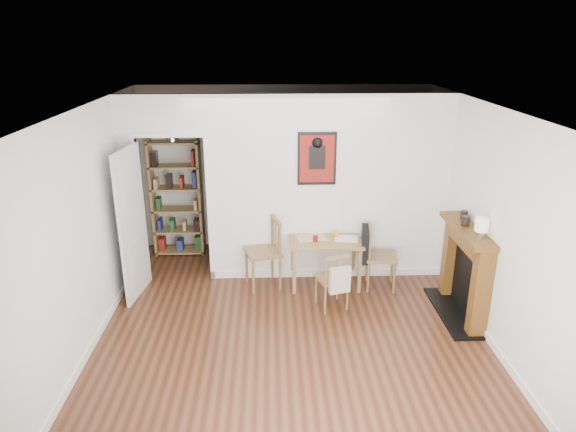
{
  "coord_description": "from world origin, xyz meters",
  "views": [
    {
      "loc": [
        -0.23,
        -5.35,
        3.36
      ],
      "look_at": [
        -0.01,
        0.6,
        1.21
      ],
      "focal_mm": 32.0,
      "sensor_mm": 36.0,
      "label": 1
    }
  ],
  "objects_px": {
    "dining_table": "(325,245)",
    "mantel_lamp": "(482,226)",
    "chair_right": "(380,256)",
    "bookshelf": "(177,199)",
    "notebook": "(346,239)",
    "chair_left": "(263,253)",
    "orange_fruit": "(336,234)",
    "red_glass": "(315,238)",
    "ceramic_jar_a": "(466,221)",
    "chair_front": "(332,279)",
    "ceramic_jar_b": "(464,215)",
    "fireplace": "(466,269)"
  },
  "relations": [
    {
      "from": "dining_table",
      "to": "notebook",
      "type": "relative_size",
      "value": 3.16
    },
    {
      "from": "chair_right",
      "to": "orange_fruit",
      "type": "relative_size",
      "value": 10.38
    },
    {
      "from": "red_glass",
      "to": "mantel_lamp",
      "type": "height_order",
      "value": "mantel_lamp"
    },
    {
      "from": "notebook",
      "to": "mantel_lamp",
      "type": "bearing_deg",
      "value": -42.06
    },
    {
      "from": "fireplace",
      "to": "ceramic_jar_a",
      "type": "distance_m",
      "value": 0.61
    },
    {
      "from": "chair_right",
      "to": "ceramic_jar_a",
      "type": "bearing_deg",
      "value": -38.43
    },
    {
      "from": "chair_right",
      "to": "bookshelf",
      "type": "distance_m",
      "value": 3.24
    },
    {
      "from": "fireplace",
      "to": "notebook",
      "type": "distance_m",
      "value": 1.61
    },
    {
      "from": "chair_right",
      "to": "mantel_lamp",
      "type": "bearing_deg",
      "value": -50.72
    },
    {
      "from": "chair_left",
      "to": "notebook",
      "type": "distance_m",
      "value": 1.16
    },
    {
      "from": "ceramic_jar_a",
      "to": "ceramic_jar_b",
      "type": "bearing_deg",
      "value": 74.53
    },
    {
      "from": "red_glass",
      "to": "ceramic_jar_a",
      "type": "bearing_deg",
      "value": -22.88
    },
    {
      "from": "red_glass",
      "to": "chair_left",
      "type": "bearing_deg",
      "value": 175.99
    },
    {
      "from": "bookshelf",
      "to": "ceramic_jar_a",
      "type": "bearing_deg",
      "value": -27.45
    },
    {
      "from": "fireplace",
      "to": "orange_fruit",
      "type": "height_order",
      "value": "fireplace"
    },
    {
      "from": "bookshelf",
      "to": "notebook",
      "type": "height_order",
      "value": "bookshelf"
    },
    {
      "from": "bookshelf",
      "to": "orange_fruit",
      "type": "height_order",
      "value": "bookshelf"
    },
    {
      "from": "chair_right",
      "to": "ceramic_jar_b",
      "type": "bearing_deg",
      "value": -27.11
    },
    {
      "from": "fireplace",
      "to": "chair_left",
      "type": "bearing_deg",
      "value": 161.22
    },
    {
      "from": "chair_left",
      "to": "ceramic_jar_a",
      "type": "relative_size",
      "value": 8.06
    },
    {
      "from": "chair_front",
      "to": "ceramic_jar_a",
      "type": "bearing_deg",
      "value": -5.33
    },
    {
      "from": "chair_left",
      "to": "notebook",
      "type": "xyz_separation_m",
      "value": [
        1.15,
        0.02,
        0.19
      ]
    },
    {
      "from": "dining_table",
      "to": "ceramic_jar_a",
      "type": "height_order",
      "value": "ceramic_jar_a"
    },
    {
      "from": "bookshelf",
      "to": "mantel_lamp",
      "type": "relative_size",
      "value": 7.72
    },
    {
      "from": "chair_right",
      "to": "mantel_lamp",
      "type": "height_order",
      "value": "mantel_lamp"
    },
    {
      "from": "chair_left",
      "to": "red_glass",
      "type": "relative_size",
      "value": 11.22
    },
    {
      "from": "notebook",
      "to": "ceramic_jar_a",
      "type": "bearing_deg",
      "value": -31.6
    },
    {
      "from": "dining_table",
      "to": "bookshelf",
      "type": "distance_m",
      "value": 2.52
    },
    {
      "from": "notebook",
      "to": "ceramic_jar_b",
      "type": "distance_m",
      "value": 1.57
    },
    {
      "from": "ceramic_jar_a",
      "to": "red_glass",
      "type": "bearing_deg",
      "value": 157.12
    },
    {
      "from": "chair_right",
      "to": "ceramic_jar_a",
      "type": "distance_m",
      "value": 1.32
    },
    {
      "from": "chair_right",
      "to": "chair_left",
      "type": "bearing_deg",
      "value": 176.16
    },
    {
      "from": "notebook",
      "to": "chair_right",
      "type": "bearing_deg",
      "value": -15.59
    },
    {
      "from": "chair_front",
      "to": "bookshelf",
      "type": "height_order",
      "value": "bookshelf"
    },
    {
      "from": "dining_table",
      "to": "mantel_lamp",
      "type": "xyz_separation_m",
      "value": [
        1.61,
        -1.18,
        0.72
      ]
    },
    {
      "from": "chair_front",
      "to": "notebook",
      "type": "distance_m",
      "value": 0.76
    },
    {
      "from": "bookshelf",
      "to": "red_glass",
      "type": "height_order",
      "value": "bookshelf"
    },
    {
      "from": "notebook",
      "to": "ceramic_jar_a",
      "type": "xyz_separation_m",
      "value": [
        1.3,
        -0.8,
        0.54
      ]
    },
    {
      "from": "dining_table",
      "to": "orange_fruit",
      "type": "relative_size",
      "value": 11.35
    },
    {
      "from": "mantel_lamp",
      "to": "ceramic_jar_a",
      "type": "relative_size",
      "value": 1.95
    },
    {
      "from": "bookshelf",
      "to": "ceramic_jar_b",
      "type": "xyz_separation_m",
      "value": [
        3.84,
        -1.76,
        0.31
      ]
    },
    {
      "from": "chair_right",
      "to": "chair_front",
      "type": "height_order",
      "value": "chair_right"
    },
    {
      "from": "mantel_lamp",
      "to": "ceramic_jar_a",
      "type": "distance_m",
      "value": 0.41
    },
    {
      "from": "chair_left",
      "to": "notebook",
      "type": "bearing_deg",
      "value": 0.91
    },
    {
      "from": "chair_left",
      "to": "fireplace",
      "type": "distance_m",
      "value": 2.64
    },
    {
      "from": "ceramic_jar_b",
      "to": "red_glass",
      "type": "bearing_deg",
      "value": 163.75
    },
    {
      "from": "dining_table",
      "to": "red_glass",
      "type": "xyz_separation_m",
      "value": [
        -0.14,
        -0.05,
        0.12
      ]
    },
    {
      "from": "ceramic_jar_a",
      "to": "chair_right",
      "type": "bearing_deg",
      "value": 141.57
    },
    {
      "from": "chair_front",
      "to": "ceramic_jar_a",
      "type": "relative_size",
      "value": 6.43
    },
    {
      "from": "fireplace",
      "to": "ceramic_jar_a",
      "type": "relative_size",
      "value": 10.29
    }
  ]
}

